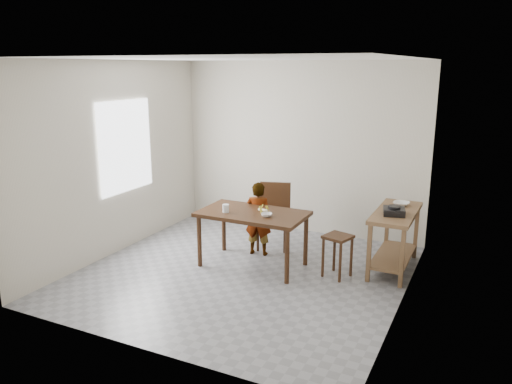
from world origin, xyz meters
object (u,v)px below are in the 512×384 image
at_px(dining_table, 253,239).
at_px(stool, 337,256).
at_px(child, 258,219).
at_px(dining_chair, 273,217).
at_px(prep_counter, 394,240).

bearing_deg(dining_table, stool, 7.43).
distance_m(child, stool, 1.29).
bearing_deg(dining_chair, stool, -43.75).
bearing_deg(stool, dining_table, -172.57).
distance_m(dining_table, prep_counter, 1.86).
height_order(prep_counter, stool, prep_counter).
relative_size(prep_counter, stool, 2.18).
bearing_deg(stool, dining_chair, 152.36).
bearing_deg(stool, prep_counter, 42.87).
height_order(child, dining_chair, child).
xyz_separation_m(prep_counter, dining_chair, (-1.76, 0.05, 0.07)).
distance_m(dining_table, child, 0.46).
bearing_deg(dining_chair, child, -119.56).
height_order(prep_counter, dining_chair, dining_chair).
height_order(prep_counter, child, child).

